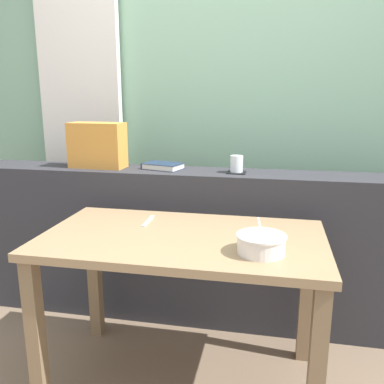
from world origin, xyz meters
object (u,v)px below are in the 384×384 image
Objects in this scene: juice_glass at (237,164)px; closed_book at (163,166)px; fork_utensil at (148,221)px; breakfast_table at (183,259)px; soup_bowl at (261,244)px; coaster_square at (236,172)px; throw_pillow at (97,145)px.

juice_glass is 0.37× the size of closed_book.
closed_book is at bearing 94.79° from fork_utensil.
breakfast_table is 13.40× the size of juice_glass.
breakfast_table is at bearing 157.79° from soup_bowl.
soup_bowl is at bearing -30.24° from fork_utensil.
fork_utensil reaches higher than breakfast_table.
coaster_square is 0.52× the size of soup_bowl.
breakfast_table is at bearing -106.70° from juice_glass.
closed_book reaches higher than soup_bowl.
coaster_square is at bearing -0.76° from throw_pillow.
juice_glass is 0.43m from closed_book.
breakfast_table is 12.13× the size of coaster_square.
closed_book is at bearing 175.13° from coaster_square.
soup_bowl is at bearing -51.79° from closed_book.
fork_utensil is at bearing 151.34° from soup_bowl.
throw_pillow is (-0.81, 0.01, 0.13)m from coaster_square.
breakfast_table is 6.36× the size of soup_bowl.
throw_pillow is at bearing 133.69° from fork_utensil.
juice_glass reaches higher than breakfast_table.
coaster_square is at bearing 46.57° from fork_utensil.
juice_glass is 0.47× the size of soup_bowl.
throw_pillow is 1.68× the size of soup_bowl.
coaster_square reaches higher than soup_bowl.
soup_bowl is (0.98, -0.73, -0.27)m from throw_pillow.
breakfast_table is 4.97× the size of closed_book.
coaster_square is 0.43m from closed_book.
fork_utensil is (-0.38, -0.42, -0.17)m from coaster_square.
juice_glass reaches higher than fork_utensil.
coaster_square is at bearing 73.30° from breakfast_table.
juice_glass is at bearing -0.76° from throw_pillow.
juice_glass is at bearing -4.87° from closed_book.
breakfast_table is 0.67m from coaster_square.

